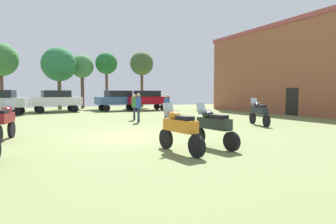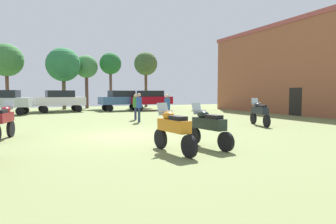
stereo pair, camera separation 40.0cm
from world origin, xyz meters
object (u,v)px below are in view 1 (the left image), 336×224
object	(u,v)px
motorcycle_9	(180,129)
car_5	(147,99)
motorcycle_8	(213,126)
car_4	(118,99)
tree_1	(59,65)
brick_building	(304,69)
motorcycle_4	(5,121)
tree_6	(106,64)
tree_2	(1,60)
car_2	(56,100)
person_3	(167,106)
person_2	(134,105)
tree_4	(142,64)
motorcycle_2	(259,112)
tree_5	(82,67)
person_1	(138,105)

from	to	relation	value
motorcycle_9	car_5	bearing A→B (deg)	63.22
motorcycle_8	car_4	size ratio (longest dim) A/B	0.47
tree_1	brick_building	bearing A→B (deg)	-38.23
motorcycle_4	tree_6	xyz separation A→B (m)	(8.86, 21.11, 4.40)
brick_building	tree_2	bearing A→B (deg)	147.44
tree_2	motorcycle_4	bearing A→B (deg)	-84.99
motorcycle_9	car_2	bearing A→B (deg)	87.55
person_3	tree_2	bearing A→B (deg)	-43.26
car_4	tree_1	bearing A→B (deg)	41.89
person_2	tree_6	xyz separation A→B (m)	(1.85, 15.37, 4.16)
car_2	motorcycle_8	bearing A→B (deg)	-177.40
tree_4	car_4	bearing A→B (deg)	-128.04
motorcycle_8	car_2	size ratio (longest dim) A/B	0.47
car_2	tree_1	distance (m)	5.67
tree_4	car_5	bearing A→B (deg)	-106.08
motorcycle_2	person_3	bearing A→B (deg)	158.62
brick_building	tree_4	bearing A→B (deg)	118.75
motorcycle_2	brick_building	bearing A→B (deg)	45.15
motorcycle_4	tree_5	xyz separation A→B (m)	(6.11, 21.26, 3.95)
motorcycle_9	tree_4	bearing A→B (deg)	63.91
car_4	tree_5	bearing A→B (deg)	17.12
brick_building	person_2	world-z (taller)	brick_building
motorcycle_4	person_2	distance (m)	9.06
car_5	tree_5	world-z (taller)	tree_5
person_1	person_3	size ratio (longest dim) A/B	1.03
motorcycle_9	tree_1	world-z (taller)	tree_1
tree_2	car_4	bearing A→B (deg)	-26.46
brick_building	tree_6	xyz separation A→B (m)	(-13.53, 15.99, 1.32)
tree_5	tree_6	distance (m)	2.79
motorcycle_2	tree_5	distance (m)	22.71
person_1	tree_6	distance (m)	17.61
tree_5	car_2	bearing A→B (deg)	-119.61
motorcycle_4	car_5	distance (m)	18.72
motorcycle_9	person_3	size ratio (longest dim) A/B	1.27
brick_building	car_5	size ratio (longest dim) A/B	4.32
car_2	brick_building	bearing A→B (deg)	-125.17
brick_building	car_2	world-z (taller)	brick_building
car_4	motorcycle_9	bearing A→B (deg)	163.34
car_2	tree_1	world-z (taller)	tree_1
car_5	motorcycle_4	bearing A→B (deg)	139.09
motorcycle_8	person_2	xyz separation A→B (m)	(0.76, 10.17, 0.27)
car_5	motorcycle_8	bearing A→B (deg)	161.67
person_3	tree_4	xyz separation A→B (m)	(5.31, 18.49, 4.37)
person_2	tree_5	bearing A→B (deg)	23.94
car_2	car_4	size ratio (longest dim) A/B	1.00
person_1	tree_2	distance (m)	18.95
car_5	tree_1	distance (m)	10.12
person_2	tree_1	bearing A→B (deg)	34.31
motorcycle_4	person_2	world-z (taller)	person_2
car_2	tree_4	bearing A→B (deg)	-67.68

